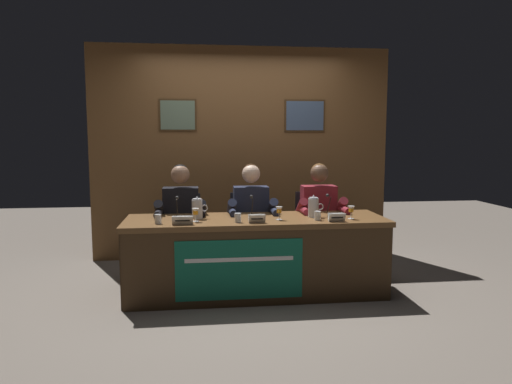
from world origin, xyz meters
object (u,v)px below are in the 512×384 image
juice_glass_left (196,212)px  chair_right (315,235)px  microphone_right (330,209)px  panelist_center (252,214)px  water_pitcher_right_side (314,207)px  nameplate_center (257,219)px  microphone_center (252,211)px  water_cup_right (318,216)px  nameplate_right (337,217)px  panelist_left (181,215)px  conference_table (257,246)px  nameplate_left (183,220)px  water_cup_center (238,218)px  chair_center (250,236)px  water_pitcher_left_side (197,209)px  chair_left (182,238)px  water_cup_left (158,220)px  juice_glass_right (351,210)px  panelist_right (320,213)px  juice_glass_center (279,211)px  microphone_left (177,212)px

juice_glass_left → chair_right: bearing=28.2°
microphone_right → panelist_center: bearing=151.4°
water_pitcher_right_side → nameplate_center: bearing=-156.7°
panelist_center → microphone_center: panelist_center is taller
water_cup_right → nameplate_right: bearing=-30.9°
panelist_left → chair_right: size_ratio=1.36×
conference_table → nameplate_left: 0.76m
juice_glass_left → water_cup_center: 0.39m
conference_table → water_cup_center: size_ratio=29.11×
chair_center → water_cup_right: chair_center is taller
water_cup_center → water_pitcher_left_side: water_pitcher_left_side is taller
chair_left → water_cup_center: chair_left is taller
panelist_left → juice_glass_left: bearing=-72.8°
water_cup_left → water_cup_center: (0.71, -0.02, 0.00)m
panelist_center → chair_right: bearing=15.4°
juice_glass_left → chair_center: (0.57, 0.70, -0.38)m
nameplate_center → panelist_left: bearing=138.3°
juice_glass_right → nameplate_left: bearing=-176.0°
conference_table → panelist_center: (0.00, 0.46, 0.22)m
juice_glass_right → water_pitcher_left_side: bearing=172.3°
juice_glass_left → water_cup_left: size_ratio=1.46×
chair_center → panelist_right: bearing=-15.4°
chair_left → nameplate_center: 1.13m
juice_glass_left → nameplate_right: size_ratio=0.81×
microphone_center → water_pitcher_left_side: 0.52m
chair_right → microphone_right: size_ratio=4.18×
chair_right → nameplate_right: size_ratio=5.88×
chair_center → juice_glass_right: chair_center is taller
panelist_center → juice_glass_center: panelist_center is taller
juice_glass_left → panelist_center: panelist_center is taller
microphone_center → juice_glass_right: 0.93m
panelist_left → microphone_right: (1.44, -0.39, 0.10)m
water_cup_left → juice_glass_right: 1.79m
water_cup_center → microphone_center: bearing=48.7°
juice_glass_left → nameplate_center: bearing=-13.3°
water_cup_center → microphone_right: size_ratio=0.39×
chair_left → water_pitcher_left_side: bearing=-72.2°
chair_left → juice_glass_right: bearing=-24.2°
microphone_center → water_pitcher_right_side: microphone_center is taller
conference_table → nameplate_right: 0.79m
water_cup_left → microphone_left: (0.16, 0.17, 0.04)m
juice_glass_right → microphone_right: microphone_right is taller
panelist_left → water_cup_right: bearing=-23.3°
chair_left → water_pitcher_right_side: (1.28, -0.58, 0.39)m
water_cup_right → chair_right: bearing=77.3°
microphone_right → water_pitcher_left_side: (-1.27, 0.06, 0.02)m
chair_left → panelist_center: 0.80m
water_cup_left → nameplate_right: bearing=-3.0°
water_cup_right → microphone_right: microphone_right is taller
juice_glass_center → panelist_right: (0.52, 0.49, -0.11)m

